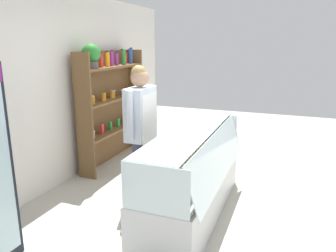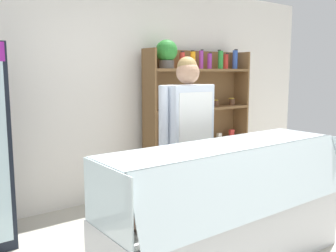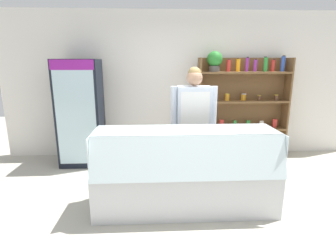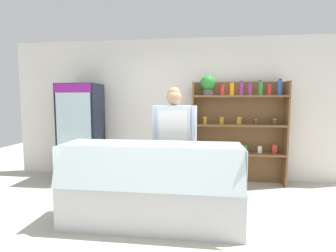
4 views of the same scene
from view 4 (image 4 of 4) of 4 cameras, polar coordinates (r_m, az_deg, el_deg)
ground_plane at (r=3.35m, az=-0.21°, el=-21.52°), size 12.00×12.00×0.00m
back_wall at (r=5.15m, az=3.00°, el=3.64°), size 6.80×0.10×2.70m
drinks_fridge at (r=5.21m, az=-18.37°, el=-1.39°), size 0.73×0.58×1.83m
shelving_unit at (r=4.93m, az=14.27°, el=0.76°), size 1.67×0.29×1.97m
deli_display_case at (r=3.35m, az=-3.80°, el=-15.70°), size 2.18×0.73×1.01m
shop_clerk at (r=3.86m, az=1.30°, el=-1.80°), size 0.67×0.25×1.72m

